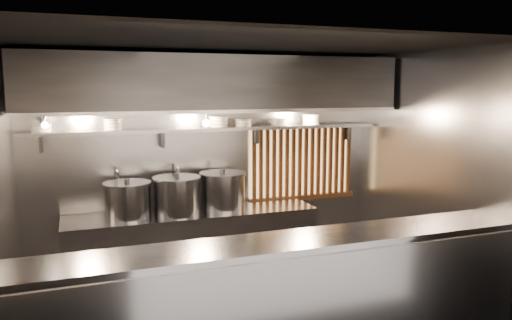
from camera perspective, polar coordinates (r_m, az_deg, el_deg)
floor at (r=5.45m, az=-1.02°, el=-17.69°), size 4.50×4.50×0.00m
ceiling at (r=4.91m, az=-1.10°, el=13.13°), size 4.50×4.50×0.00m
wall_back at (r=6.41m, az=-5.45°, el=-0.59°), size 4.50×0.00×4.50m
wall_right at (r=6.10m, az=19.36°, el=-1.48°), size 0.00×3.00×3.00m
serving_counter at (r=4.40m, az=3.23°, el=-16.17°), size 4.50×0.56×1.13m
cooking_bench at (r=6.21m, az=-7.16°, el=-9.93°), size 3.00×0.70×0.90m
bowl_shelf at (r=6.18m, az=-5.08°, el=3.57°), size 4.40×0.34×0.04m
exhaust_hood at (r=5.94m, az=-4.59°, el=8.64°), size 4.40×0.81×0.65m
wood_screen at (r=6.81m, az=5.30°, el=-0.23°), size 1.56×0.09×1.04m
faucet_left at (r=6.11m, az=-15.61°, el=-2.19°), size 0.04×0.30×0.50m
faucet_right at (r=6.20m, az=-9.15°, el=-1.84°), size 0.04×0.30×0.50m
heat_lamp at (r=5.49m, az=-23.29°, el=4.30°), size 0.25×0.35×0.20m
pendant_bulb at (r=6.03m, az=-5.71°, el=4.23°), size 0.09×0.09×0.19m
stock_pot_left at (r=5.90m, az=-14.46°, el=-4.46°), size 0.58×0.58×0.46m
stock_pot_mid at (r=6.15m, az=-3.83°, el=-3.50°), size 0.62×0.62×0.50m
stock_pot_right at (r=5.95m, az=-9.01°, el=-4.02°), size 0.66×0.66×0.49m
bowl_stack_0 at (r=5.97m, az=-23.36°, el=3.41°), size 0.22×0.22×0.09m
bowl_stack_1 at (r=5.98m, az=-16.00°, el=3.95°), size 0.22×0.22×0.13m
bowl_stack_2 at (r=6.20m, az=-4.28°, el=4.39°), size 0.24×0.24×0.13m
bowl_stack_3 at (r=6.29m, az=-1.51°, el=4.30°), size 0.22×0.22×0.09m
bowl_stack_4 at (r=6.47m, az=2.70°, el=4.40°), size 0.24×0.24×0.09m
bowl_stack_5 at (r=6.65m, az=6.29°, el=4.63°), size 0.23×0.23×0.13m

